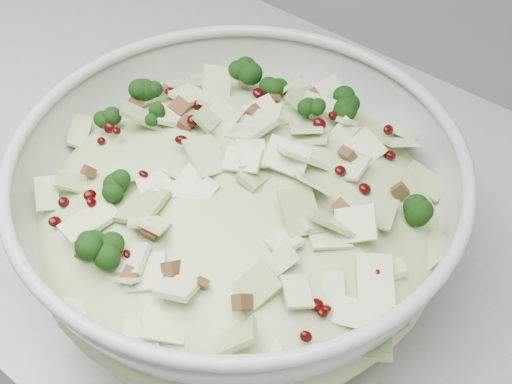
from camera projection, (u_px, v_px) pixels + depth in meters
counter at (190, 342)px, 1.12m from camera, size 3.60×0.60×0.90m
mixing_bowl at (239, 216)px, 0.60m from camera, size 0.44×0.44×0.15m
salad at (238, 197)px, 0.58m from camera, size 0.34×0.34×0.15m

